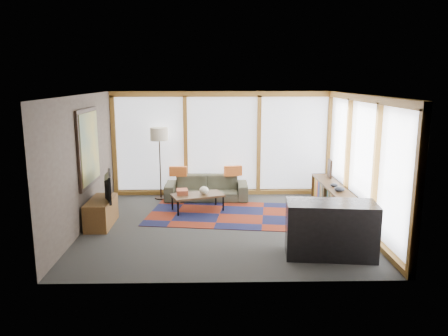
{
  "coord_description": "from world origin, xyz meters",
  "views": [
    {
      "loc": [
        -0.19,
        -8.37,
        2.9
      ],
      "look_at": [
        0.0,
        0.4,
        1.1
      ],
      "focal_mm": 35.0,
      "sensor_mm": 36.0,
      "label": 1
    }
  ],
  "objects_px": {
    "tv_console": "(101,213)",
    "television": "(105,186)",
    "floor_lamp": "(160,164)",
    "coffee_table": "(198,202)",
    "bar_counter": "(331,229)",
    "sofa": "(207,188)",
    "bookshelf": "(333,198)"
  },
  "relations": [
    {
      "from": "coffee_table",
      "to": "bar_counter",
      "type": "height_order",
      "value": "bar_counter"
    },
    {
      "from": "television",
      "to": "bar_counter",
      "type": "bearing_deg",
      "value": -125.17
    },
    {
      "from": "floor_lamp",
      "to": "tv_console",
      "type": "distance_m",
      "value": 2.3
    },
    {
      "from": "tv_console",
      "to": "television",
      "type": "distance_m",
      "value": 0.55
    },
    {
      "from": "sofa",
      "to": "coffee_table",
      "type": "height_order",
      "value": "sofa"
    },
    {
      "from": "sofa",
      "to": "tv_console",
      "type": "bearing_deg",
      "value": -136.68
    },
    {
      "from": "bookshelf",
      "to": "television",
      "type": "height_order",
      "value": "television"
    },
    {
      "from": "tv_console",
      "to": "bar_counter",
      "type": "height_order",
      "value": "bar_counter"
    },
    {
      "from": "floor_lamp",
      "to": "coffee_table",
      "type": "relative_size",
      "value": 1.57
    },
    {
      "from": "sofa",
      "to": "floor_lamp",
      "type": "relative_size",
      "value": 1.14
    },
    {
      "from": "bookshelf",
      "to": "tv_console",
      "type": "relative_size",
      "value": 2.24
    },
    {
      "from": "bar_counter",
      "to": "sofa",
      "type": "bearing_deg",
      "value": 127.24
    },
    {
      "from": "bookshelf",
      "to": "bar_counter",
      "type": "xyz_separation_m",
      "value": [
        -0.71,
        -2.47,
        0.16
      ]
    },
    {
      "from": "sofa",
      "to": "floor_lamp",
      "type": "distance_m",
      "value": 1.28
    },
    {
      "from": "sofa",
      "to": "tv_console",
      "type": "distance_m",
      "value": 2.81
    },
    {
      "from": "bookshelf",
      "to": "tv_console",
      "type": "bearing_deg",
      "value": -170.16
    },
    {
      "from": "sofa",
      "to": "bookshelf",
      "type": "height_order",
      "value": "bookshelf"
    },
    {
      "from": "tv_console",
      "to": "television",
      "type": "bearing_deg",
      "value": 4.49
    },
    {
      "from": "sofa",
      "to": "television",
      "type": "bearing_deg",
      "value": -135.43
    },
    {
      "from": "sofa",
      "to": "television",
      "type": "distance_m",
      "value": 2.78
    },
    {
      "from": "coffee_table",
      "to": "bar_counter",
      "type": "relative_size",
      "value": 0.77
    },
    {
      "from": "bookshelf",
      "to": "sofa",
      "type": "bearing_deg",
      "value": 159.82
    },
    {
      "from": "floor_lamp",
      "to": "coffee_table",
      "type": "bearing_deg",
      "value": -47.71
    },
    {
      "from": "television",
      "to": "bar_counter",
      "type": "height_order",
      "value": "television"
    },
    {
      "from": "coffee_table",
      "to": "bar_counter",
      "type": "xyz_separation_m",
      "value": [
        2.29,
        -2.59,
        0.27
      ]
    },
    {
      "from": "tv_console",
      "to": "coffee_table",
      "type": "bearing_deg",
      "value": 27.0
    },
    {
      "from": "floor_lamp",
      "to": "bar_counter",
      "type": "distance_m",
      "value": 4.88
    },
    {
      "from": "coffee_table",
      "to": "television",
      "type": "relative_size",
      "value": 1.19
    },
    {
      "from": "coffee_table",
      "to": "tv_console",
      "type": "height_order",
      "value": "tv_console"
    },
    {
      "from": "sofa",
      "to": "television",
      "type": "xyz_separation_m",
      "value": [
        -1.98,
        -1.88,
        0.52
      ]
    },
    {
      "from": "sofa",
      "to": "floor_lamp",
      "type": "bearing_deg",
      "value": 175.08
    },
    {
      "from": "floor_lamp",
      "to": "bookshelf",
      "type": "distance_m",
      "value": 4.16
    }
  ]
}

